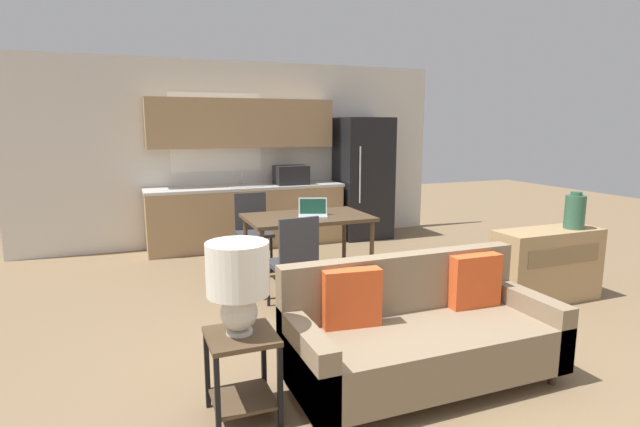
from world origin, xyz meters
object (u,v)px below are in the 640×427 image
object	(u,v)px
couch	(418,334)
credenza	(546,265)
refrigerator	(363,178)
side_table	(242,362)
vase	(575,211)
dining_chair_near_left	(294,259)
table_lamp	(238,278)
laptop	(313,212)
dining_chair_far_left	(253,227)
dining_table	(307,222)

from	to	relation	value
couch	credenza	bearing A→B (deg)	23.44
refrigerator	side_table	bearing A→B (deg)	-124.49
vase	dining_chair_near_left	size ratio (longest dim) A/B	0.40
couch	vase	bearing A→B (deg)	20.06
table_lamp	laptop	size ratio (longest dim) A/B	1.45
side_table	laptop	xyz separation A→B (m)	(1.34, 2.32, 0.46)
refrigerator	dining_chair_far_left	xyz separation A→B (m)	(-2.08, -1.12, -0.42)
credenza	laptop	xyz separation A→B (m)	(-2.02, 1.40, 0.45)
table_lamp	dining_chair_far_left	size ratio (longest dim) A/B	0.60
refrigerator	dining_chair_far_left	size ratio (longest dim) A/B	2.01
table_lamp	dining_chair_near_left	size ratio (longest dim) A/B	0.60
couch	credenza	size ratio (longest dim) A/B	1.67
refrigerator	credenza	bearing A→B (deg)	-82.69
table_lamp	dining_chair_near_left	distance (m)	1.81
couch	table_lamp	distance (m)	1.37
dining_chair_far_left	dining_chair_near_left	size ratio (longest dim) A/B	1.00
table_lamp	dining_chair_near_left	world-z (taller)	table_lamp
refrigerator	laptop	world-z (taller)	refrigerator
dining_chair_far_left	table_lamp	bearing A→B (deg)	-103.75
dining_table	side_table	world-z (taller)	dining_table
credenza	dining_chair_far_left	world-z (taller)	dining_chair_far_left
dining_table	dining_chair_near_left	distance (m)	0.93
dining_chair_near_left	laptop	world-z (taller)	laptop
dining_chair_near_left	laptop	bearing A→B (deg)	-128.31
table_lamp	laptop	world-z (taller)	table_lamp
refrigerator	dining_table	bearing A→B (deg)	-130.74
couch	dining_chair_far_left	xyz separation A→B (m)	(-0.40, 3.15, 0.19)
laptop	vase	bearing A→B (deg)	-12.08
couch	credenza	xyz separation A→B (m)	(2.11, 0.91, 0.03)
dining_table	credenza	distance (m)	2.55
refrigerator	side_table	xyz separation A→B (m)	(-2.93, -4.27, -0.59)
dining_table	table_lamp	xyz separation A→B (m)	(-1.30, -2.34, 0.18)
credenza	dining_chair_near_left	bearing A→B (deg)	165.51
refrigerator	vase	world-z (taller)	refrigerator
refrigerator	dining_table	xyz separation A→B (m)	(-1.64, -1.90, -0.24)
refrigerator	laptop	size ratio (longest dim) A/B	4.87
vase	dining_chair_far_left	xyz separation A→B (m)	(-2.78, 2.28, -0.39)
dining_table	dining_chair_near_left	world-z (taller)	dining_chair_near_left
couch	laptop	xyz separation A→B (m)	(0.09, 2.31, 0.48)
laptop	table_lamp	bearing A→B (deg)	-100.27
couch	side_table	size ratio (longest dim) A/B	3.48
refrigerator	couch	distance (m)	4.62
dining_table	side_table	distance (m)	2.72
refrigerator	vase	distance (m)	3.47
table_lamp	vase	distance (m)	3.74
couch	table_lamp	bearing A→B (deg)	179.25
refrigerator	laptop	distance (m)	2.52
dining_chair_near_left	table_lamp	bearing A→B (deg)	54.83
dining_table	table_lamp	size ratio (longest dim) A/B	2.43
vase	table_lamp	bearing A→B (deg)	-166.82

